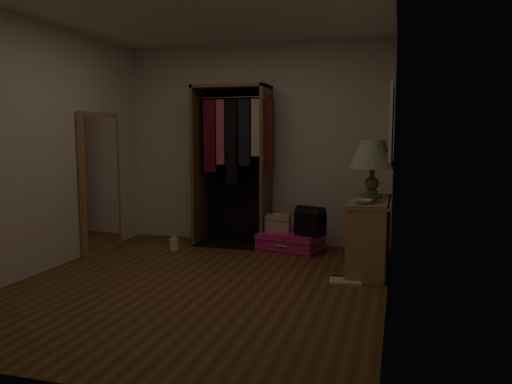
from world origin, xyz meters
TOP-DOWN VIEW (x-y plane):
  - ground at (0.00, 0.00)m, footprint 4.00×4.00m
  - room_walls at (0.08, 0.04)m, footprint 3.52×4.02m
  - console_bookshelf at (1.53, 1.04)m, footprint 0.42×1.12m
  - open_wardrobe at (-0.21, 1.77)m, footprint 1.02×0.50m
  - floor_mirror at (-1.70, 1.00)m, footprint 0.06×0.80m
  - pink_suitcase at (0.56, 1.60)m, footprint 0.85×0.69m
  - train_case at (0.38, 1.66)m, footprint 0.32×0.23m
  - black_bag at (0.81, 1.52)m, footprint 0.38×0.32m
  - table_lamp at (1.54, 1.19)m, footprint 0.56×0.56m
  - brass_tray at (1.54, 0.83)m, footprint 0.35×0.35m
  - ceramic_bowl at (1.49, 0.69)m, footprint 0.20×0.20m
  - white_jug at (-0.84, 1.23)m, footprint 0.12×0.12m
  - floor_book at (1.35, 0.49)m, footprint 0.33×0.27m

SIDE VIEW (x-z plane):
  - ground at x=0.00m, z-range 0.00..0.00m
  - floor_book at x=1.35m, z-range 0.00..0.03m
  - white_jug at x=-0.84m, z-range -0.01..0.17m
  - pink_suitcase at x=0.56m, z-range 0.00..0.23m
  - train_case at x=0.38m, z-range 0.22..0.44m
  - console_bookshelf at x=1.53m, z-range 0.02..0.77m
  - black_bag at x=0.81m, z-range 0.23..0.59m
  - brass_tray at x=1.54m, z-range 0.75..0.77m
  - ceramic_bowl at x=1.49m, z-range 0.75..0.80m
  - floor_mirror at x=-1.70m, z-range 0.00..1.70m
  - table_lamp at x=1.54m, z-range 0.89..1.52m
  - open_wardrobe at x=-0.21m, z-range 0.20..2.25m
  - room_walls at x=0.08m, z-range 0.20..2.80m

